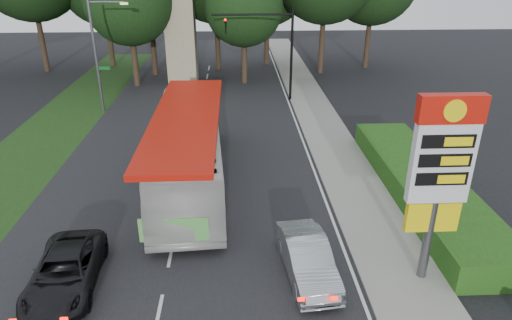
{
  "coord_description": "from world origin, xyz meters",
  "views": [
    {
      "loc": [
        2.63,
        -10.95,
        10.7
      ],
      "look_at": [
        3.51,
        7.75,
        2.2
      ],
      "focal_mm": 32.0,
      "sensor_mm": 36.0,
      "label": 1
    }
  ],
  "objects_px": {
    "gas_station_pylon": "(441,167)",
    "streetlight_signs": "(98,51)",
    "transit_bus": "(188,150)",
    "sedan_silver": "(307,258)",
    "monument": "(180,24)",
    "traffic_signal_mast": "(275,41)",
    "suv_charcoal": "(65,271)"
  },
  "relations": [
    {
      "from": "gas_station_pylon",
      "to": "streetlight_signs",
      "type": "height_order",
      "value": "streetlight_signs"
    },
    {
      "from": "gas_station_pylon",
      "to": "traffic_signal_mast",
      "type": "distance_m",
      "value": 22.29
    },
    {
      "from": "gas_station_pylon",
      "to": "transit_bus",
      "type": "distance_m",
      "value": 12.28
    },
    {
      "from": "monument",
      "to": "transit_bus",
      "type": "distance_m",
      "value": 20.42
    },
    {
      "from": "gas_station_pylon",
      "to": "traffic_signal_mast",
      "type": "xyz_separation_m",
      "value": [
        -3.52,
        22.0,
        0.22
      ]
    },
    {
      "from": "gas_station_pylon",
      "to": "sedan_silver",
      "type": "xyz_separation_m",
      "value": [
        -4.1,
        0.4,
        -3.74
      ]
    },
    {
      "from": "streetlight_signs",
      "to": "suv_charcoal",
      "type": "xyz_separation_m",
      "value": [
        3.61,
        -19.88,
        -3.79
      ]
    },
    {
      "from": "gas_station_pylon",
      "to": "transit_bus",
      "type": "relative_size",
      "value": 0.52
    },
    {
      "from": "traffic_signal_mast",
      "to": "suv_charcoal",
      "type": "distance_m",
      "value": 24.01
    },
    {
      "from": "streetlight_signs",
      "to": "suv_charcoal",
      "type": "relative_size",
      "value": 1.72
    },
    {
      "from": "traffic_signal_mast",
      "to": "streetlight_signs",
      "type": "distance_m",
      "value": 12.83
    },
    {
      "from": "traffic_signal_mast",
      "to": "sedan_silver",
      "type": "xyz_separation_m",
      "value": [
        -0.58,
        -21.6,
        -3.96
      ]
    },
    {
      "from": "traffic_signal_mast",
      "to": "streetlight_signs",
      "type": "height_order",
      "value": "streetlight_signs"
    },
    {
      "from": "traffic_signal_mast",
      "to": "gas_station_pylon",
      "type": "bearing_deg",
      "value": -80.91
    },
    {
      "from": "traffic_signal_mast",
      "to": "transit_bus",
      "type": "height_order",
      "value": "traffic_signal_mast"
    },
    {
      "from": "streetlight_signs",
      "to": "sedan_silver",
      "type": "bearing_deg",
      "value": -58.35
    },
    {
      "from": "gas_station_pylon",
      "to": "sedan_silver",
      "type": "height_order",
      "value": "gas_station_pylon"
    },
    {
      "from": "transit_bus",
      "to": "gas_station_pylon",
      "type": "bearing_deg",
      "value": -45.33
    },
    {
      "from": "traffic_signal_mast",
      "to": "sedan_silver",
      "type": "relative_size",
      "value": 1.67
    },
    {
      "from": "transit_bus",
      "to": "traffic_signal_mast",
      "type": "bearing_deg",
      "value": 65.2
    },
    {
      "from": "transit_bus",
      "to": "suv_charcoal",
      "type": "xyz_separation_m",
      "value": [
        -3.63,
        -7.84,
        -1.18
      ]
    },
    {
      "from": "transit_bus",
      "to": "sedan_silver",
      "type": "xyz_separation_m",
      "value": [
        4.86,
        -7.57,
        -1.11
      ]
    },
    {
      "from": "streetlight_signs",
      "to": "sedan_silver",
      "type": "xyz_separation_m",
      "value": [
        12.09,
        -19.61,
        -3.73
      ]
    },
    {
      "from": "sedan_silver",
      "to": "suv_charcoal",
      "type": "relative_size",
      "value": 0.93
    },
    {
      "from": "transit_bus",
      "to": "sedan_silver",
      "type": "height_order",
      "value": "transit_bus"
    },
    {
      "from": "sedan_silver",
      "to": "traffic_signal_mast",
      "type": "bearing_deg",
      "value": 82.25
    },
    {
      "from": "streetlight_signs",
      "to": "sedan_silver",
      "type": "height_order",
      "value": "streetlight_signs"
    },
    {
      "from": "traffic_signal_mast",
      "to": "streetlight_signs",
      "type": "relative_size",
      "value": 0.9
    },
    {
      "from": "gas_station_pylon",
      "to": "transit_bus",
      "type": "xyz_separation_m",
      "value": [
        -8.95,
        7.98,
        -2.62
      ]
    },
    {
      "from": "monument",
      "to": "traffic_signal_mast",
      "type": "bearing_deg",
      "value": -38.0
    },
    {
      "from": "suv_charcoal",
      "to": "gas_station_pylon",
      "type": "bearing_deg",
      "value": -4.53
    },
    {
      "from": "monument",
      "to": "sedan_silver",
      "type": "height_order",
      "value": "monument"
    }
  ]
}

